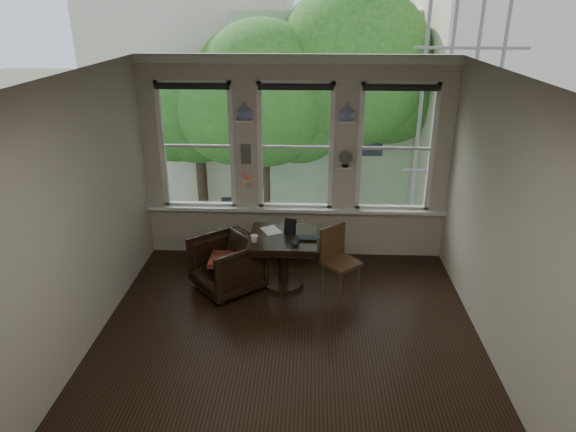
# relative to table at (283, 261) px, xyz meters

# --- Properties ---
(ground) EXTENTS (4.50, 4.50, 0.00)m
(ground) POSITION_rel_table_xyz_m (0.12, -1.19, -0.38)
(ground) COLOR black
(ground) RESTS_ON ground
(ceiling) EXTENTS (4.50, 4.50, 0.00)m
(ceiling) POSITION_rel_table_xyz_m (0.12, -1.19, 2.62)
(ceiling) COLOR silver
(ceiling) RESTS_ON ground
(wall_back) EXTENTS (4.50, 0.00, 4.50)m
(wall_back) POSITION_rel_table_xyz_m (0.12, 1.06, 1.12)
(wall_back) COLOR beige
(wall_back) RESTS_ON ground
(wall_front) EXTENTS (4.50, 0.00, 4.50)m
(wall_front) POSITION_rel_table_xyz_m (0.12, -3.44, 1.12)
(wall_front) COLOR beige
(wall_front) RESTS_ON ground
(wall_left) EXTENTS (0.00, 4.50, 4.50)m
(wall_left) POSITION_rel_table_xyz_m (-2.13, -1.19, 1.12)
(wall_left) COLOR beige
(wall_left) RESTS_ON ground
(wall_right) EXTENTS (0.00, 4.50, 4.50)m
(wall_right) POSITION_rel_table_xyz_m (2.37, -1.19, 1.12)
(wall_right) COLOR beige
(wall_right) RESTS_ON ground
(window_left) EXTENTS (1.10, 0.12, 1.90)m
(window_left) POSITION_rel_table_xyz_m (-1.33, 1.06, 1.32)
(window_left) COLOR white
(window_left) RESTS_ON ground
(window_center) EXTENTS (1.10, 0.12, 1.90)m
(window_center) POSITION_rel_table_xyz_m (0.12, 1.06, 1.32)
(window_center) COLOR white
(window_center) RESTS_ON ground
(window_right) EXTENTS (1.10, 0.12, 1.90)m
(window_right) POSITION_rel_table_xyz_m (1.57, 1.06, 1.32)
(window_right) COLOR white
(window_right) RESTS_ON ground
(shelf_left) EXTENTS (0.26, 0.16, 0.03)m
(shelf_left) POSITION_rel_table_xyz_m (-0.60, 0.96, 1.73)
(shelf_left) COLOR white
(shelf_left) RESTS_ON ground
(shelf_right) EXTENTS (0.26, 0.16, 0.03)m
(shelf_right) POSITION_rel_table_xyz_m (0.85, 0.96, 1.73)
(shelf_right) COLOR white
(shelf_right) RESTS_ON ground
(intercom) EXTENTS (0.14, 0.06, 0.28)m
(intercom) POSITION_rel_table_xyz_m (-0.60, 0.99, 1.23)
(intercom) COLOR #59544F
(intercom) RESTS_ON ground
(sticky_notes) EXTENTS (0.16, 0.01, 0.24)m
(sticky_notes) POSITION_rel_table_xyz_m (-0.60, 1.00, 0.88)
(sticky_notes) COLOR pink
(sticky_notes) RESTS_ON ground
(desk_fan) EXTENTS (0.20, 0.20, 0.24)m
(desk_fan) POSITION_rel_table_xyz_m (0.85, 0.94, 1.16)
(desk_fan) COLOR #59544F
(desk_fan) RESTS_ON ground
(vase_left) EXTENTS (0.24, 0.24, 0.25)m
(vase_left) POSITION_rel_table_xyz_m (-0.60, 0.96, 1.86)
(vase_left) COLOR silver
(vase_left) RESTS_ON shelf_left
(vase_right) EXTENTS (0.24, 0.24, 0.25)m
(vase_right) POSITION_rel_table_xyz_m (0.85, 0.96, 1.86)
(vase_right) COLOR silver
(vase_right) RESTS_ON shelf_right
(table) EXTENTS (0.90, 0.90, 0.75)m
(table) POSITION_rel_table_xyz_m (0.00, 0.00, 0.00)
(table) COLOR black
(table) RESTS_ON ground
(armchair_left) EXTENTS (1.15, 1.14, 0.75)m
(armchair_left) POSITION_rel_table_xyz_m (-0.76, -0.15, 0.00)
(armchair_left) COLOR black
(armchair_left) RESTS_ON ground
(cushion_red) EXTENTS (0.45, 0.45, 0.06)m
(cushion_red) POSITION_rel_table_xyz_m (-0.76, -0.15, 0.08)
(cushion_red) COLOR maroon
(cushion_red) RESTS_ON armchair_left
(side_chair_right) EXTENTS (0.59, 0.59, 0.92)m
(side_chair_right) POSITION_rel_table_xyz_m (0.78, -0.17, 0.09)
(side_chair_right) COLOR #4B2B1B
(side_chair_right) RESTS_ON ground
(laptop) EXTENTS (0.37, 0.24, 0.03)m
(laptop) POSITION_rel_table_xyz_m (0.32, -0.15, 0.39)
(laptop) COLOR black
(laptop) RESTS_ON table
(mug) EXTENTS (0.11, 0.11, 0.09)m
(mug) POSITION_rel_table_xyz_m (-0.37, -0.20, 0.42)
(mug) COLOR white
(mug) RESTS_ON table
(drinking_glass) EXTENTS (0.13, 0.13, 0.10)m
(drinking_glass) POSITION_rel_table_xyz_m (0.17, -0.30, 0.42)
(drinking_glass) COLOR white
(drinking_glass) RESTS_ON table
(tablet) EXTENTS (0.17, 0.11, 0.22)m
(tablet) POSITION_rel_table_xyz_m (0.09, 0.06, 0.48)
(tablet) COLOR black
(tablet) RESTS_ON table
(papers) EXTENTS (0.33, 0.37, 0.00)m
(papers) POSITION_rel_table_xyz_m (-0.18, 0.17, 0.38)
(papers) COLOR silver
(papers) RESTS_ON table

